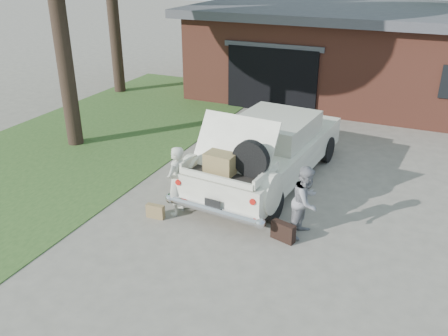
% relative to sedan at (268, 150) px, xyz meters
% --- Properties ---
extents(ground, '(90.00, 90.00, 0.00)m').
position_rel_sedan_xyz_m(ground, '(-0.25, -2.61, -0.79)').
color(ground, gray).
rests_on(ground, ground).
extents(grass_strip, '(6.00, 16.00, 0.02)m').
position_rel_sedan_xyz_m(grass_strip, '(-5.75, 0.39, -0.78)').
color(grass_strip, '#2D4C1E').
rests_on(grass_strip, ground).
extents(house, '(12.80, 7.80, 3.30)m').
position_rel_sedan_xyz_m(house, '(0.73, 8.86, 0.89)').
color(house, brown).
rests_on(house, ground).
extents(sedan, '(2.52, 5.49, 2.04)m').
position_rel_sedan_xyz_m(sedan, '(0.00, 0.00, 0.00)').
color(sedan, white).
rests_on(sedan, ground).
extents(woman_left, '(0.37, 0.56, 1.52)m').
position_rel_sedan_xyz_m(woman_left, '(-1.20, -2.32, -0.03)').
color(woman_left, beige).
rests_on(woman_left, ground).
extents(woman_right, '(0.68, 0.80, 1.45)m').
position_rel_sedan_xyz_m(woman_right, '(1.50, -2.03, -0.06)').
color(woman_right, gray).
rests_on(woman_right, ground).
extents(suitcase_left, '(0.40, 0.15, 0.30)m').
position_rel_sedan_xyz_m(suitcase_left, '(-1.52, -2.70, -0.63)').
color(suitcase_left, '#967B4C').
rests_on(suitcase_left, ground).
extents(suitcase_right, '(0.51, 0.28, 0.38)m').
position_rel_sedan_xyz_m(suitcase_right, '(1.19, -2.43, -0.60)').
color(suitcase_right, black).
rests_on(suitcase_right, ground).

